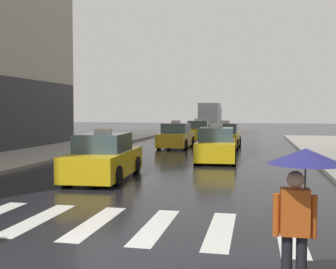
# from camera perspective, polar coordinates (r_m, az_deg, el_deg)

# --- Properties ---
(crosswalk_markings) EXTENTS (11.30, 2.80, 0.01)m
(crosswalk_markings) POSITION_cam_1_polar(r_m,az_deg,el_deg) (9.23, -10.05, -11.92)
(crosswalk_markings) COLOR silver
(crosswalk_markings) RESTS_ON ground
(taxi_lead) EXTENTS (2.12, 4.63, 1.80)m
(taxi_lead) POSITION_cam_1_polar(r_m,az_deg,el_deg) (14.91, -8.84, -3.29)
(taxi_lead) COLOR yellow
(taxi_lead) RESTS_ON ground
(taxi_second) EXTENTS (2.10, 4.62, 1.80)m
(taxi_second) POSITION_cam_1_polar(r_m,az_deg,el_deg) (20.11, 6.69, -1.59)
(taxi_second) COLOR yellow
(taxi_second) RESTS_ON ground
(taxi_third) EXTENTS (1.98, 4.56, 1.80)m
(taxi_third) POSITION_cam_1_polar(r_m,az_deg,el_deg) (27.40, 1.15, -0.29)
(taxi_third) COLOR gold
(taxi_third) RESTS_ON ground
(taxi_fourth) EXTENTS (2.00, 4.57, 1.80)m
(taxi_fourth) POSITION_cam_1_polar(r_m,az_deg,el_deg) (27.52, 7.89, -0.31)
(taxi_fourth) COLOR yellow
(taxi_fourth) RESTS_ON ground
(taxi_fifth) EXTENTS (2.12, 4.63, 1.80)m
(taxi_fifth) POSITION_cam_1_polar(r_m,az_deg,el_deg) (34.55, 4.20, 0.43)
(taxi_fifth) COLOR yellow
(taxi_fifth) RESTS_ON ground
(box_truck) EXTENTS (2.31, 7.55, 3.35)m
(box_truck) POSITION_cam_1_polar(r_m,az_deg,el_deg) (49.62, 5.90, 2.57)
(box_truck) COLOR #2D2D2D
(box_truck) RESTS_ON ground
(pedestrian_with_umbrella) EXTENTS (0.96, 0.96, 1.94)m
(pedestrian_with_umbrella) POSITION_cam_1_polar(r_m,az_deg,el_deg) (5.53, 18.01, -6.20)
(pedestrian_with_umbrella) COLOR black
(pedestrian_with_umbrella) RESTS_ON ground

